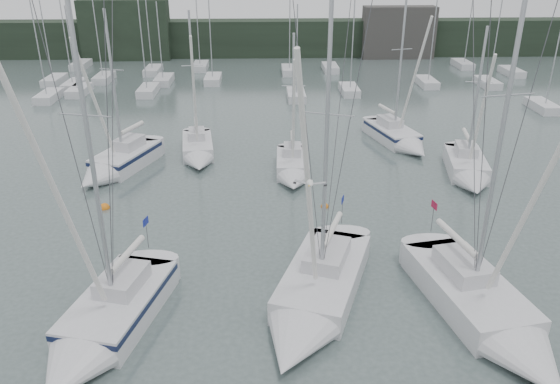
{
  "coord_description": "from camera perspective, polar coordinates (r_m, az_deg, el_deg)",
  "views": [
    {
      "loc": [
        -1.34,
        -18.38,
        14.72
      ],
      "look_at": [
        -0.53,
        5.0,
        4.1
      ],
      "focal_mm": 35.0,
      "sensor_mm": 36.0,
      "label": 1
    }
  ],
  "objects": [
    {
      "name": "seagull",
      "position": [
        18.77,
        3.16,
        0.93
      ],
      "size": [
        1.08,
        0.51,
        0.21
      ],
      "rotation": [
        0.0,
        0.0,
        -0.23
      ],
      "color": "silver",
      "rests_on": "ground"
    },
    {
      "name": "sailboat_near_left",
      "position": [
        23.77,
        -18.25,
        -13.44
      ],
      "size": [
        4.92,
        9.11,
        15.48
      ],
      "rotation": [
        0.0,
        0.0,
        -0.24
      ],
      "color": "silver",
      "rests_on": "ground"
    },
    {
      "name": "mast_forest",
      "position": [
        64.94,
        -3.05,
        11.73
      ],
      "size": [
        56.81,
        26.31,
        14.71
      ],
      "color": "silver",
      "rests_on": "ground"
    },
    {
      "name": "sailboat_mid_e",
      "position": [
        39.53,
        19.12,
        2.01
      ],
      "size": [
        3.75,
        7.76,
        10.85
      ],
      "rotation": [
        0.0,
        0.0,
        -0.18
      ],
      "color": "silver",
      "rests_on": "ground"
    },
    {
      "name": "sailboat_mid_b",
      "position": [
        41.52,
        -8.56,
        4.13
      ],
      "size": [
        3.11,
        7.41,
        11.32
      ],
      "rotation": [
        0.0,
        0.0,
        0.13
      ],
      "color": "silver",
      "rests_on": "ground"
    },
    {
      "name": "sailboat_mid_c",
      "position": [
        37.72,
        1.35,
        2.31
      ],
      "size": [
        2.45,
        6.53,
        10.3
      ],
      "rotation": [
        0.0,
        0.0,
        -0.04
      ],
      "color": "silver",
      "rests_on": "ground"
    },
    {
      "name": "sailboat_mid_a",
      "position": [
        40.04,
        -16.85,
        2.74
      ],
      "size": [
        5.34,
        8.42,
        11.87
      ],
      "rotation": [
        0.0,
        0.0,
        -0.37
      ],
      "color": "silver",
      "rests_on": "ground"
    },
    {
      "name": "sailboat_near_right",
      "position": [
        24.79,
        21.45,
        -12.3
      ],
      "size": [
        4.97,
        10.54,
        16.32
      ],
      "rotation": [
        0.0,
        0.0,
        0.19
      ],
      "color": "silver",
      "rests_on": "ground"
    },
    {
      "name": "sailboat_mid_d",
      "position": [
        44.85,
        12.45,
        5.45
      ],
      "size": [
        4.52,
        8.24,
        12.46
      ],
      "rotation": [
        0.0,
        0.0,
        0.27
      ],
      "color": "silver",
      "rests_on": "ground"
    },
    {
      "name": "far_building_right",
      "position": [
        81.51,
        12.26,
        15.99
      ],
      "size": [
        10.0,
        3.0,
        7.0
      ],
      "primitive_type": "cube",
      "color": "#3A3835",
      "rests_on": "ground"
    },
    {
      "name": "sailboat_near_center",
      "position": [
        24.08,
        3.31,
        -11.7
      ],
      "size": [
        6.36,
        10.48,
        14.63
      ],
      "rotation": [
        0.0,
        0.0,
        -0.35
      ],
      "color": "silver",
      "rests_on": "ground"
    },
    {
      "name": "ground",
      "position": [
        23.59,
        1.77,
        -14.21
      ],
      "size": [
        160.0,
        160.0,
        0.0
      ],
      "primitive_type": "plane",
      "color": "#465553",
      "rests_on": "ground"
    },
    {
      "name": "buoy_c",
      "position": [
        35.13,
        -17.86,
        -1.62
      ],
      "size": [
        0.64,
        0.64,
        0.64
      ],
      "primitive_type": "sphere",
      "color": "orange",
      "rests_on": "ground"
    },
    {
      "name": "far_treeline",
      "position": [
        81.32,
        -1.04,
        15.78
      ],
      "size": [
        90.0,
        4.0,
        5.0
      ],
      "primitive_type": "cube",
      "color": "black",
      "rests_on": "ground"
    },
    {
      "name": "buoy_b",
      "position": [
        33.7,
        4.7,
        -1.57
      ],
      "size": [
        0.5,
        0.5,
        0.5
      ],
      "primitive_type": "sphere",
      "color": "orange",
      "rests_on": "ground"
    },
    {
      "name": "far_building_left",
      "position": [
        81.28,
        -15.85,
        15.97
      ],
      "size": [
        12.0,
        3.0,
        8.0
      ],
      "primitive_type": "cube",
      "color": "black",
      "rests_on": "ground"
    }
  ]
}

